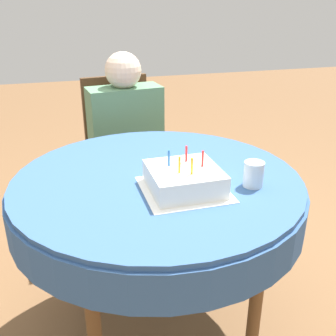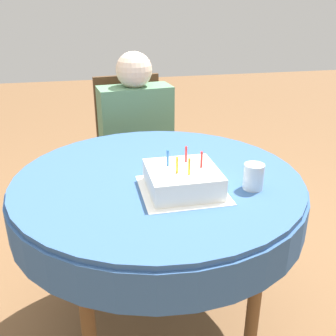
{
  "view_description": "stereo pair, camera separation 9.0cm",
  "coord_description": "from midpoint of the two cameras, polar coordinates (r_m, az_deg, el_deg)",
  "views": [
    {
      "loc": [
        -0.34,
        -1.31,
        1.4
      ],
      "look_at": [
        0.03,
        -0.04,
        0.82
      ],
      "focal_mm": 42.0,
      "sensor_mm": 36.0,
      "label": 1
    },
    {
      "loc": [
        -0.25,
        -1.33,
        1.4
      ],
      "look_at": [
        0.03,
        -0.04,
        0.82
      ],
      "focal_mm": 42.0,
      "sensor_mm": 36.0,
      "label": 2
    }
  ],
  "objects": [
    {
      "name": "chair",
      "position": [
        2.45,
        -7.58,
        2.15
      ],
      "size": [
        0.49,
        0.49,
        0.96
      ],
      "rotation": [
        0.0,
        0.0,
        0.11
      ],
      "color": "#4C331E",
      "rests_on": "ground_plane"
    },
    {
      "name": "ground_plane",
      "position": [
        1.95,
        -2.75,
        -22.23
      ],
      "size": [
        12.0,
        12.0,
        0.0
      ],
      "primitive_type": "plane",
      "color": "brown"
    },
    {
      "name": "dining_table",
      "position": [
        1.53,
        -3.24,
        -4.32
      ],
      "size": [
        1.11,
        1.11,
        0.77
      ],
      "color": "#335689",
      "rests_on": "ground_plane"
    },
    {
      "name": "person",
      "position": [
        2.3,
        -7.12,
        5.24
      ],
      "size": [
        0.43,
        0.31,
        1.13
      ],
      "rotation": [
        0.0,
        0.0,
        0.11
      ],
      "color": "beige",
      "rests_on": "ground_plane"
    },
    {
      "name": "drinking_glass",
      "position": [
        1.42,
        10.56,
        -0.9
      ],
      "size": [
        0.07,
        0.07,
        0.09
      ],
      "color": "silver",
      "rests_on": "dining_table"
    },
    {
      "name": "birthday_cake",
      "position": [
        1.37,
        0.49,
        -1.6
      ],
      "size": [
        0.24,
        0.24,
        0.14
      ],
      "color": "white",
      "rests_on": "dining_table"
    },
    {
      "name": "napkin",
      "position": [
        1.39,
        0.48,
        -3.12
      ],
      "size": [
        0.29,
        0.29,
        0.0
      ],
      "color": "white",
      "rests_on": "dining_table"
    }
  ]
}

